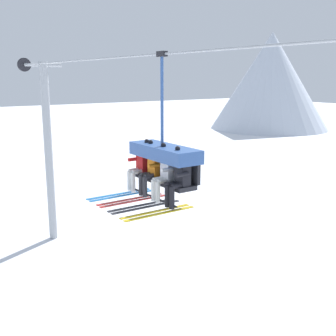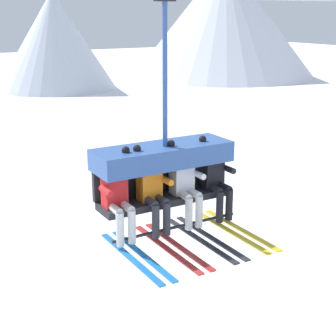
{
  "view_description": "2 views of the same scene",
  "coord_description": "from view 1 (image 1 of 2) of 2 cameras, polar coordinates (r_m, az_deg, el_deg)",
  "views": [
    {
      "loc": [
        9.57,
        -6.04,
        7.35
      ],
      "look_at": [
        1.84,
        -0.74,
        5.31
      ],
      "focal_mm": 45.0,
      "sensor_mm": 36.0,
      "label": 1
    },
    {
      "loc": [
        -1.88,
        -6.95,
        7.62
      ],
      "look_at": [
        1.84,
        -0.63,
        5.41
      ],
      "focal_mm": 55.0,
      "sensor_mm": 36.0,
      "label": 2
    }
  ],
  "objects": [
    {
      "name": "lift_tower_near",
      "position": [
        19.46,
        -15.96,
        2.56
      ],
      "size": [
        0.36,
        1.88,
        8.11
      ],
      "color": "#9EA3A8",
      "rests_on": "ground_plane"
    },
    {
      "name": "mountain_peak_west",
      "position": [
        62.21,
        13.72,
        11.35
      ],
      "size": [
        16.49,
        16.49,
        13.4
      ],
      "color": "silver",
      "rests_on": "ground_plane"
    },
    {
      "name": "skier_white",
      "position": [
        9.4,
        -0.59,
        -0.71
      ],
      "size": [
        0.48,
        1.7,
        1.34
      ],
      "color": "silver"
    },
    {
      "name": "chairlift_chair",
      "position": [
        9.68,
        -0.43,
        1.45
      ],
      "size": [
        2.06,
        0.74,
        3.24
      ],
      "color": "#232328"
    },
    {
      "name": "lift_cable",
      "position": [
        10.06,
        -3.1,
        15.01
      ],
      "size": [
        21.33,
        0.05,
        0.05
      ],
      "color": "#9EA3A8"
    },
    {
      "name": "skier_orange",
      "position": [
        9.85,
        -2.36,
        -0.12
      ],
      "size": [
        0.48,
        1.7,
        1.34
      ],
      "color": "orange"
    },
    {
      "name": "ground_plane",
      "position": [
        13.49,
        -1.95,
        -20.72
      ],
      "size": [
        200.0,
        200.0,
        0.0
      ],
      "primitive_type": "plane",
      "color": "white"
    },
    {
      "name": "skier_black",
      "position": [
        8.96,
        1.36,
        -1.35
      ],
      "size": [
        0.48,
        1.7,
        1.34
      ],
      "color": "black"
    },
    {
      "name": "skier_red",
      "position": [
        10.3,
        -3.96,
        0.42
      ],
      "size": [
        0.48,
        1.7,
        1.34
      ],
      "color": "red"
    }
  ]
}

